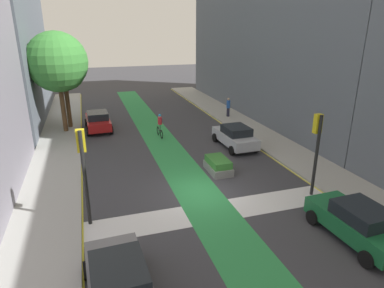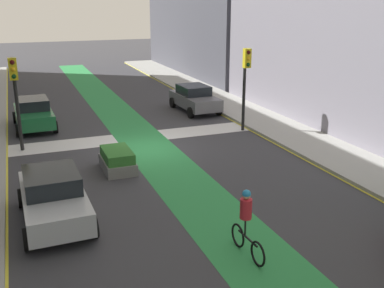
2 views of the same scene
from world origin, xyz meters
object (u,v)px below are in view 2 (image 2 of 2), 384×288
at_px(cyclist_in_lane, 247,222).
at_px(median_planter, 118,160).
at_px(car_silver_right_far, 53,197).
at_px(car_green_right_near, 33,113).
at_px(car_grey_left_near, 195,98).
at_px(traffic_signal_near_left, 246,74).
at_px(traffic_signal_near_right, 15,87).

distance_m(cyclist_in_lane, median_planter, 7.81).
distance_m(car_silver_right_far, car_green_right_near, 11.59).
bearing_deg(car_silver_right_far, cyclist_in_lane, 139.85).
height_order(car_grey_left_near, car_silver_right_far, same).
xyz_separation_m(car_silver_right_far, median_planter, (-2.77, -3.68, -0.40)).
relative_size(traffic_signal_near_left, car_silver_right_far, 1.00).
bearing_deg(median_planter, car_grey_left_near, -128.27).
relative_size(traffic_signal_near_left, car_grey_left_near, 1.00).
relative_size(traffic_signal_near_right, car_silver_right_far, 0.99).
bearing_deg(car_silver_right_far, traffic_signal_near_right, -84.35).
height_order(cyclist_in_lane, median_planter, cyclist_in_lane).
height_order(car_silver_right_far, car_green_right_near, same).
height_order(car_grey_left_near, cyclist_in_lane, cyclist_in_lane).
bearing_deg(car_green_right_near, traffic_signal_near_left, 155.82).
distance_m(car_green_right_near, median_planter, 8.39).
height_order(traffic_signal_near_right, car_green_right_near, traffic_signal_near_right).
height_order(traffic_signal_near_right, car_silver_right_far, traffic_signal_near_right).
relative_size(car_grey_left_near, car_silver_right_far, 1.01).
height_order(traffic_signal_near_left, car_green_right_near, traffic_signal_near_left).
distance_m(traffic_signal_near_left, car_silver_right_far, 12.55).
relative_size(traffic_signal_near_right, car_grey_left_near, 0.98).
distance_m(car_grey_left_near, cyclist_in_lane, 16.67).
bearing_deg(median_planter, car_silver_right_far, 53.08).
xyz_separation_m(car_grey_left_near, car_green_right_near, (9.42, 0.50, 0.00)).
bearing_deg(traffic_signal_near_left, car_green_right_near, -24.18).
distance_m(traffic_signal_near_right, car_green_right_near, 4.54).
bearing_deg(traffic_signal_near_left, cyclist_in_lane, 62.90).
bearing_deg(traffic_signal_near_left, car_grey_left_near, -81.25).
relative_size(car_grey_left_near, car_green_right_near, 1.00).
height_order(car_grey_left_near, median_planter, car_grey_left_near).
xyz_separation_m(car_grey_left_near, cyclist_in_lane, (4.79, 15.97, 0.17)).
height_order(car_silver_right_far, median_planter, car_silver_right_far).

